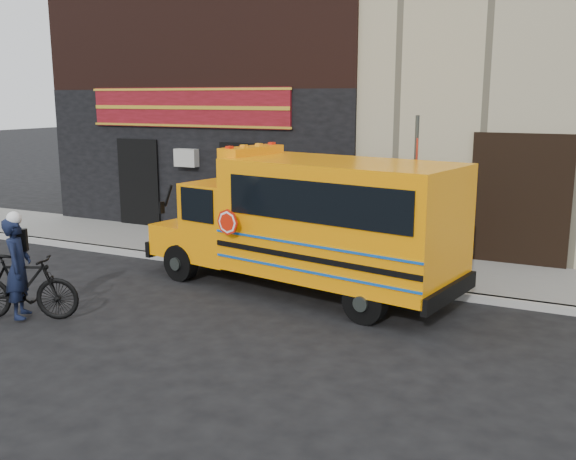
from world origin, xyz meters
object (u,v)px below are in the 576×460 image
Objects in this scene: cyclist at (18,270)px; school_bus at (313,221)px; sign_pole at (414,196)px; bicycle at (23,287)px.

school_bus is at bearing -81.33° from cyclist.
school_bus is 2.16m from sign_pole.
sign_pole reaches higher than school_bus.
cyclist is (-0.05, -0.02, 0.31)m from bicycle.
school_bus is at bearing -145.66° from sign_pole.
sign_pole is at bearing 34.34° from school_bus.
sign_pole is (1.74, 1.19, 0.45)m from school_bus.
school_bus is 5.58m from cyclist.
school_bus is 3.58× the size of bicycle.
sign_pole is at bearing -73.90° from bicycle.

